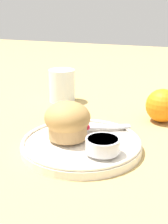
{
  "coord_description": "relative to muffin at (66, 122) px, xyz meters",
  "views": [
    {
      "loc": [
        0.19,
        -0.48,
        0.25
      ],
      "look_at": [
        -0.01,
        0.05,
        0.06
      ],
      "focal_mm": 50.0,
      "sensor_mm": 36.0,
      "label": 1
    }
  ],
  "objects": [
    {
      "name": "orange_fruit",
      "position": [
        0.14,
        0.2,
        -0.01
      ],
      "size": [
        0.07,
        0.07,
        0.07
      ],
      "color": "orange",
      "rests_on": "ground_plane"
    },
    {
      "name": "butter_knife",
      "position": [
        0.02,
        0.06,
        -0.03
      ],
      "size": [
        0.14,
        0.08,
        0.0
      ],
      "rotation": [
        0.0,
        0.0,
        0.46
      ],
      "color": "#B7B7BC",
      "rests_on": "plate"
    },
    {
      "name": "muffin",
      "position": [
        0.0,
        0.0,
        0.0
      ],
      "size": [
        0.08,
        0.08,
        0.07
      ],
      "color": "tan",
      "rests_on": "plate"
    },
    {
      "name": "berry_pair",
      "position": [
        0.01,
        0.05,
        -0.03
      ],
      "size": [
        0.02,
        0.01,
        0.01
      ],
      "color": "#B7192D",
      "rests_on": "plate"
    },
    {
      "name": "juice_glass",
      "position": [
        -0.13,
        0.26,
        -0.01
      ],
      "size": [
        0.07,
        0.07,
        0.09
      ],
      "color": "silver",
      "rests_on": "ground_plane"
    },
    {
      "name": "ground_plane",
      "position": [
        0.03,
        0.0,
        -0.05
      ],
      "size": [
        3.0,
        3.0,
        0.0
      ],
      "primitive_type": "plane",
      "color": "tan"
    },
    {
      "name": "plate",
      "position": [
        0.02,
        0.0,
        -0.04
      ],
      "size": [
        0.22,
        0.22,
        0.02
      ],
      "color": "silver",
      "rests_on": "ground_plane"
    },
    {
      "name": "cream_ramekin",
      "position": [
        0.08,
        -0.03,
        -0.02
      ],
      "size": [
        0.06,
        0.06,
        0.02
      ],
      "color": "silver",
      "rests_on": "plate"
    }
  ]
}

